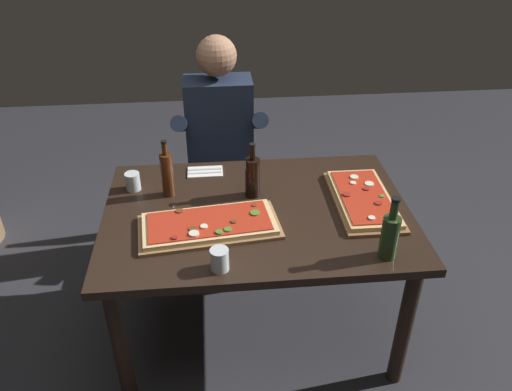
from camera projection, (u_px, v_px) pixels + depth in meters
ground_plane at (257, 324)px, 2.73m from camera, size 6.40×6.40×0.00m
dining_table at (257, 227)px, 2.38m from camera, size 1.40×0.96×0.74m
pizza_rectangular_front at (209, 225)px, 2.20m from camera, size 0.64×0.35×0.05m
pizza_rectangular_left at (363, 199)px, 2.37m from camera, size 0.27×0.53×0.05m
wine_bottle_dark at (390, 235)px, 2.00m from camera, size 0.07×0.07×0.28m
oil_bottle_amber at (253, 176)px, 2.38m from camera, size 0.07×0.07×0.27m
vinegar_bottle_green at (167, 173)px, 2.38m from camera, size 0.06×0.06×0.29m
tumbler_near_camera at (220, 261)px, 1.97m from camera, size 0.07×0.07×0.09m
tumbler_far_side at (133, 182)px, 2.46m from camera, size 0.07×0.07×0.09m
napkin_cutlery_set at (205, 172)px, 2.62m from camera, size 0.18×0.11×0.01m
diner_chair at (221, 168)px, 3.17m from camera, size 0.44×0.44×0.87m
seated_diner at (220, 140)px, 2.93m from camera, size 0.53×0.41×1.33m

